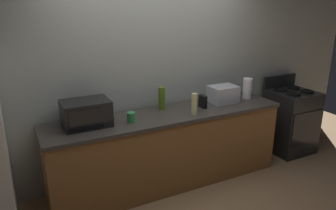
{
  "coord_description": "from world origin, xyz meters",
  "views": [
    {
      "loc": [
        -1.62,
        -2.76,
        2.17
      ],
      "look_at": [
        0.0,
        0.4,
        1.0
      ],
      "focal_mm": 35.01,
      "sensor_mm": 36.0,
      "label": 1
    }
  ],
  "objects_px": {
    "mug_green": "(131,117)",
    "stove_range": "(290,121)",
    "microwave": "(86,113)",
    "toaster_oven": "(223,94)",
    "bottle_vinegar": "(194,104)",
    "paper_towel_roll": "(247,88)",
    "cordless_phone": "(203,102)",
    "bottle_olive_oil": "(161,98)"
  },
  "relations": [
    {
      "from": "bottle_vinegar",
      "to": "mug_green",
      "type": "bearing_deg",
      "value": 171.98
    },
    {
      "from": "toaster_oven",
      "to": "bottle_olive_oil",
      "type": "height_order",
      "value": "bottle_olive_oil"
    },
    {
      "from": "microwave",
      "to": "cordless_phone",
      "type": "bearing_deg",
      "value": -2.26
    },
    {
      "from": "bottle_olive_oil",
      "to": "mug_green",
      "type": "relative_size",
      "value": 2.47
    },
    {
      "from": "microwave",
      "to": "cordless_phone",
      "type": "distance_m",
      "value": 1.39
    },
    {
      "from": "stove_range",
      "to": "bottle_vinegar",
      "type": "relative_size",
      "value": 4.37
    },
    {
      "from": "toaster_oven",
      "to": "paper_towel_roll",
      "type": "relative_size",
      "value": 1.26
    },
    {
      "from": "bottle_olive_oil",
      "to": "mug_green",
      "type": "bearing_deg",
      "value": -153.85
    },
    {
      "from": "cordless_phone",
      "to": "microwave",
      "type": "bearing_deg",
      "value": 173.04
    },
    {
      "from": "paper_towel_roll",
      "to": "bottle_olive_oil",
      "type": "height_order",
      "value": "bottle_olive_oil"
    },
    {
      "from": "stove_range",
      "to": "toaster_oven",
      "type": "relative_size",
      "value": 3.18
    },
    {
      "from": "bottle_vinegar",
      "to": "paper_towel_roll",
      "type": "bearing_deg",
      "value": 13.05
    },
    {
      "from": "paper_towel_roll",
      "to": "cordless_phone",
      "type": "xyz_separation_m",
      "value": [
        -0.72,
        -0.06,
        -0.06
      ]
    },
    {
      "from": "cordless_phone",
      "to": "mug_green",
      "type": "height_order",
      "value": "cordless_phone"
    },
    {
      "from": "stove_range",
      "to": "microwave",
      "type": "relative_size",
      "value": 2.25
    },
    {
      "from": "bottle_olive_oil",
      "to": "stove_range",
      "type": "bearing_deg",
      "value": -4.74
    },
    {
      "from": "bottle_vinegar",
      "to": "toaster_oven",
      "type": "bearing_deg",
      "value": 21.95
    },
    {
      "from": "paper_towel_roll",
      "to": "bottle_vinegar",
      "type": "xyz_separation_m",
      "value": [
        -0.95,
        -0.22,
        -0.01
      ]
    },
    {
      "from": "toaster_oven",
      "to": "cordless_phone",
      "type": "bearing_deg",
      "value": -169.04
    },
    {
      "from": "bottle_olive_oil",
      "to": "mug_green",
      "type": "height_order",
      "value": "bottle_olive_oil"
    },
    {
      "from": "toaster_oven",
      "to": "bottle_vinegar",
      "type": "bearing_deg",
      "value": -158.05
    },
    {
      "from": "bottle_vinegar",
      "to": "stove_range",
      "type": "bearing_deg",
      "value": 5.51
    },
    {
      "from": "stove_range",
      "to": "toaster_oven",
      "type": "bearing_deg",
      "value": 177.09
    },
    {
      "from": "stove_range",
      "to": "paper_towel_roll",
      "type": "bearing_deg",
      "value": 176.44
    },
    {
      "from": "microwave",
      "to": "toaster_oven",
      "type": "xyz_separation_m",
      "value": [
        1.74,
        0.01,
        -0.03
      ]
    },
    {
      "from": "mug_green",
      "to": "paper_towel_roll",
      "type": "bearing_deg",
      "value": 4.03
    },
    {
      "from": "microwave",
      "to": "toaster_oven",
      "type": "height_order",
      "value": "microwave"
    },
    {
      "from": "microwave",
      "to": "mug_green",
      "type": "relative_size",
      "value": 4.37
    },
    {
      "from": "paper_towel_roll",
      "to": "mug_green",
      "type": "relative_size",
      "value": 2.46
    },
    {
      "from": "stove_range",
      "to": "microwave",
      "type": "xyz_separation_m",
      "value": [
        -2.92,
        0.05,
        0.57
      ]
    },
    {
      "from": "microwave",
      "to": "stove_range",
      "type": "bearing_deg",
      "value": -0.94
    },
    {
      "from": "bottle_olive_oil",
      "to": "mug_green",
      "type": "distance_m",
      "value": 0.54
    },
    {
      "from": "mug_green",
      "to": "toaster_oven",
      "type": "bearing_deg",
      "value": 5.64
    },
    {
      "from": "paper_towel_roll",
      "to": "mug_green",
      "type": "distance_m",
      "value": 1.68
    },
    {
      "from": "toaster_oven",
      "to": "mug_green",
      "type": "distance_m",
      "value": 1.3
    },
    {
      "from": "paper_towel_roll",
      "to": "cordless_phone",
      "type": "height_order",
      "value": "paper_towel_roll"
    },
    {
      "from": "stove_range",
      "to": "mug_green",
      "type": "height_order",
      "value": "stove_range"
    },
    {
      "from": "cordless_phone",
      "to": "bottle_olive_oil",
      "type": "distance_m",
      "value": 0.5
    },
    {
      "from": "mug_green",
      "to": "stove_range",
      "type": "bearing_deg",
      "value": 1.56
    },
    {
      "from": "paper_towel_roll",
      "to": "toaster_oven",
      "type": "bearing_deg",
      "value": 178.48
    },
    {
      "from": "microwave",
      "to": "bottle_vinegar",
      "type": "distance_m",
      "value": 1.19
    },
    {
      "from": "toaster_oven",
      "to": "bottle_vinegar",
      "type": "height_order",
      "value": "bottle_vinegar"
    }
  ]
}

